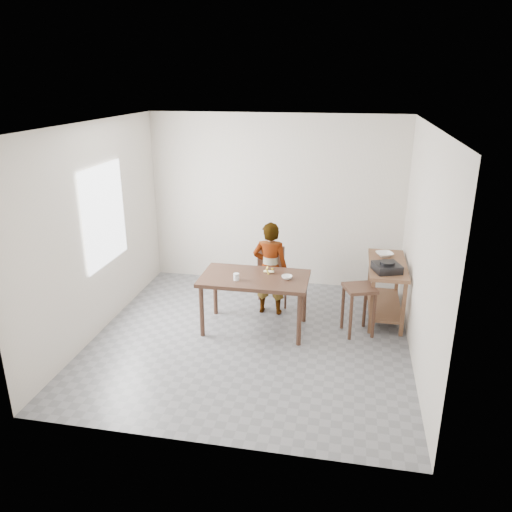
% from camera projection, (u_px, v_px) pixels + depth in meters
% --- Properties ---
extents(floor, '(4.00, 4.00, 0.04)m').
position_uv_depth(floor, '(250.00, 340.00, 6.46)').
color(floor, slate).
rests_on(floor, ground).
extents(ceiling, '(4.00, 4.00, 0.04)m').
position_uv_depth(ceiling, '(249.00, 122.00, 5.54)').
color(ceiling, white).
rests_on(ceiling, wall_back).
extents(wall_back, '(4.00, 0.04, 2.70)m').
position_uv_depth(wall_back, '(275.00, 201.00, 7.87)').
color(wall_back, beige).
rests_on(wall_back, ground).
extents(wall_front, '(4.00, 0.04, 2.70)m').
position_uv_depth(wall_front, '(201.00, 313.00, 4.13)').
color(wall_front, beige).
rests_on(wall_front, ground).
extents(wall_left, '(0.04, 4.00, 2.70)m').
position_uv_depth(wall_left, '(95.00, 231.00, 6.36)').
color(wall_left, beige).
rests_on(wall_left, ground).
extents(wall_right, '(0.04, 4.00, 2.70)m').
position_uv_depth(wall_right, '(424.00, 250.00, 5.64)').
color(wall_right, beige).
rests_on(wall_right, ground).
extents(window_pane, '(0.02, 1.10, 1.30)m').
position_uv_depth(window_pane, '(105.00, 215.00, 6.48)').
color(window_pane, white).
rests_on(window_pane, wall_left).
extents(dining_table, '(1.40, 0.80, 0.75)m').
position_uv_depth(dining_table, '(255.00, 303.00, 6.61)').
color(dining_table, '#40271B').
rests_on(dining_table, floor).
extents(prep_counter, '(0.50, 1.20, 0.80)m').
position_uv_depth(prep_counter, '(385.00, 290.00, 6.94)').
color(prep_counter, brown).
rests_on(prep_counter, floor).
extents(child, '(0.49, 0.32, 1.35)m').
position_uv_depth(child, '(270.00, 268.00, 6.97)').
color(child, white).
rests_on(child, floor).
extents(dining_chair, '(0.50, 0.50, 0.83)m').
position_uv_depth(dining_chair, '(272.00, 278.00, 7.32)').
color(dining_chair, '#40271B').
rests_on(dining_chair, floor).
extents(stool, '(0.48, 0.48, 0.66)m').
position_uv_depth(stool, '(358.00, 310.00, 6.50)').
color(stool, '#40271B').
rests_on(stool, floor).
extents(glass_tumbler, '(0.09, 0.09, 0.09)m').
position_uv_depth(glass_tumbler, '(236.00, 277.00, 6.35)').
color(glass_tumbler, white).
rests_on(glass_tumbler, dining_table).
extents(small_bowl, '(0.15, 0.15, 0.04)m').
position_uv_depth(small_bowl, '(287.00, 277.00, 6.40)').
color(small_bowl, white).
rests_on(small_bowl, dining_table).
extents(banana, '(0.17, 0.14, 0.05)m').
position_uv_depth(banana, '(269.00, 271.00, 6.59)').
color(banana, '#EDD450').
rests_on(banana, dining_table).
extents(serving_bowl, '(0.31, 0.31, 0.06)m').
position_uv_depth(serving_bowl, '(384.00, 254.00, 7.06)').
color(serving_bowl, white).
rests_on(serving_bowl, prep_counter).
extents(gas_burner, '(0.41, 0.41, 0.11)m').
position_uv_depth(gas_burner, '(387.00, 268.00, 6.50)').
color(gas_burner, black).
rests_on(gas_burner, prep_counter).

